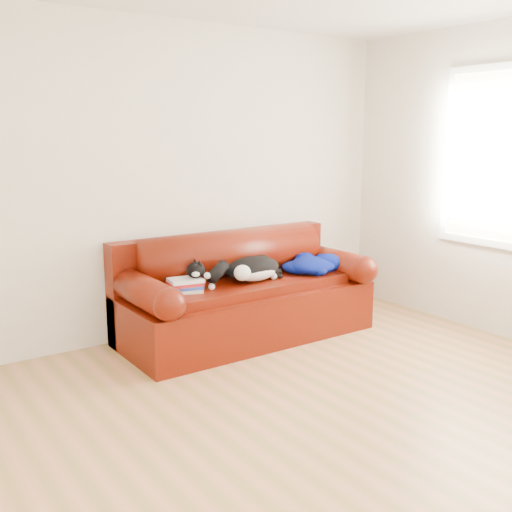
# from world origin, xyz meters

# --- Properties ---
(ground) EXTENTS (4.50, 4.50, 0.00)m
(ground) POSITION_xyz_m (0.00, 0.00, 0.00)
(ground) COLOR olive
(ground) RESTS_ON ground
(room_shell) EXTENTS (4.52, 4.02, 2.61)m
(room_shell) POSITION_xyz_m (0.12, 0.02, 1.67)
(room_shell) COLOR beige
(room_shell) RESTS_ON ground
(sofa_base) EXTENTS (2.10, 0.90, 0.50)m
(sofa_base) POSITION_xyz_m (0.45, 1.49, 0.24)
(sofa_base) COLOR #370C02
(sofa_base) RESTS_ON ground
(sofa_back) EXTENTS (2.10, 1.01, 0.88)m
(sofa_back) POSITION_xyz_m (0.45, 1.74, 0.54)
(sofa_back) COLOR #370C02
(sofa_back) RESTS_ON ground
(book_stack) EXTENTS (0.32, 0.28, 0.10)m
(book_stack) POSITION_xyz_m (-0.16, 1.44, 0.55)
(book_stack) COLOR beige
(book_stack) RESTS_ON sofa_base
(cat) EXTENTS (0.72, 0.44, 0.26)m
(cat) POSITION_xyz_m (0.46, 1.41, 0.60)
(cat) COLOR black
(cat) RESTS_ON sofa_base
(blanket) EXTENTS (0.56, 0.44, 0.16)m
(blanket) POSITION_xyz_m (1.08, 1.39, 0.57)
(blanket) COLOR #020349
(blanket) RESTS_ON sofa_base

